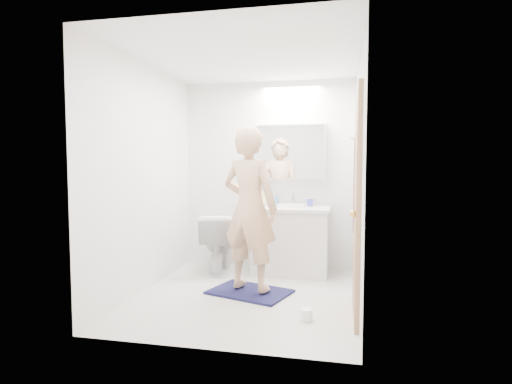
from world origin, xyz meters
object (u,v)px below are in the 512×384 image
(soap_bottle_b, at_px, (276,199))
(person, at_px, (250,208))
(toilet, at_px, (218,243))
(toilet_paper_roll, at_px, (306,314))
(toothbrush_cup, at_px, (310,203))
(medicine_cabinet, at_px, (291,152))
(soap_bottle_a, at_px, (264,196))
(vanity_cabinet, at_px, (291,242))

(soap_bottle_b, bearing_deg, person, -95.40)
(toilet, height_order, toilet_paper_roll, toilet)
(soap_bottle_b, bearing_deg, toothbrush_cup, -2.61)
(soap_bottle_b, xyz_separation_m, toilet_paper_roll, (0.54, -1.67, -0.85))
(medicine_cabinet, height_order, toothbrush_cup, medicine_cabinet)
(soap_bottle_a, relative_size, toilet_paper_roll, 2.27)
(soap_bottle_b, height_order, toothbrush_cup, soap_bottle_b)
(medicine_cabinet, bearing_deg, soap_bottle_a, -169.51)
(toilet, bearing_deg, vanity_cabinet, 175.93)
(vanity_cabinet, bearing_deg, soap_bottle_b, 140.59)
(medicine_cabinet, relative_size, person, 0.52)
(soap_bottle_a, bearing_deg, toothbrush_cup, 0.99)
(person, bearing_deg, toilet, -34.47)
(person, distance_m, soap_bottle_a, 1.02)
(vanity_cabinet, relative_size, toilet_paper_roll, 8.18)
(medicine_cabinet, xyz_separation_m, person, (-0.28, -1.08, -0.61))
(toilet, bearing_deg, soap_bottle_b, -167.92)
(vanity_cabinet, relative_size, medicine_cabinet, 1.02)
(person, relative_size, soap_bottle_a, 6.74)
(medicine_cabinet, distance_m, toothbrush_cup, 0.69)
(soap_bottle_b, bearing_deg, medicine_cabinet, 9.21)
(medicine_cabinet, bearing_deg, soap_bottle_b, -170.79)
(medicine_cabinet, height_order, toilet, medicine_cabinet)
(person, bearing_deg, vanity_cabinet, -92.27)
(medicine_cabinet, xyz_separation_m, soap_bottle_b, (-0.19, -0.03, -0.60))
(soap_bottle_a, xyz_separation_m, soap_bottle_b, (0.14, 0.03, -0.05))
(vanity_cabinet, relative_size, soap_bottle_b, 5.92)
(medicine_cabinet, relative_size, toilet_paper_roll, 8.00)
(vanity_cabinet, bearing_deg, toilet_paper_roll, -77.75)
(person, xyz_separation_m, soap_bottle_b, (0.10, 1.05, 0.01))
(soap_bottle_b, distance_m, toothbrush_cup, 0.44)
(medicine_cabinet, bearing_deg, person, -104.76)
(soap_bottle_a, relative_size, soap_bottle_b, 1.64)
(soap_bottle_b, bearing_deg, toilet, -156.56)
(toothbrush_cup, height_order, toilet_paper_roll, toothbrush_cup)
(soap_bottle_a, relative_size, toothbrush_cup, 2.65)
(vanity_cabinet, bearing_deg, medicine_cabinet, 99.22)
(toilet, xyz_separation_m, soap_bottle_a, (0.54, 0.27, 0.58))
(soap_bottle_a, distance_m, toilet_paper_roll, 1.99)
(vanity_cabinet, distance_m, medicine_cabinet, 1.13)
(person, bearing_deg, toilet_paper_roll, 153.59)
(toilet, bearing_deg, medicine_cabinet, -170.78)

